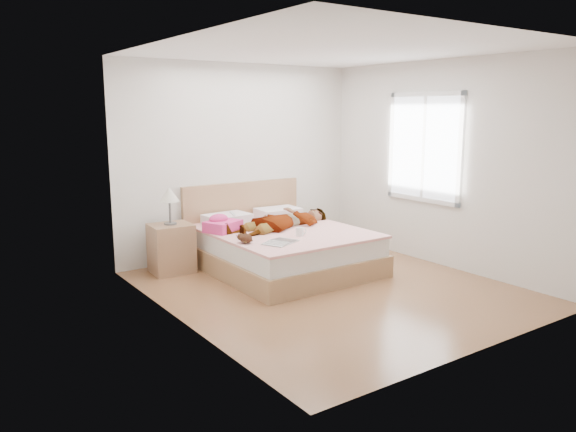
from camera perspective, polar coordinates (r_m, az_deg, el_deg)
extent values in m
plane|color=#4E3218|center=(6.40, 4.39, -7.35)|extent=(4.00, 4.00, 0.00)
imported|color=white|center=(7.17, -0.60, -0.19)|extent=(1.73, 0.92, 0.23)
ellipsoid|color=black|center=(7.27, -6.31, -0.71)|extent=(0.56, 0.61, 0.08)
cube|color=silver|center=(7.24, -5.66, 0.26)|extent=(0.06, 0.09, 0.05)
plane|color=white|center=(6.11, 4.75, 16.50)|extent=(4.00, 4.00, 0.00)
plane|color=silver|center=(7.76, -4.88, 5.67)|extent=(3.60, 0.00, 3.60)
plane|color=silver|center=(4.76, 20.00, 1.81)|extent=(3.60, 0.00, 3.60)
plane|color=silver|center=(5.18, -11.06, 2.94)|extent=(0.00, 4.00, 4.00)
plane|color=beige|center=(7.39, 15.47, 5.06)|extent=(0.00, 4.00, 4.00)
cube|color=white|center=(7.55, 13.67, 6.78)|extent=(0.02, 1.10, 1.30)
cube|color=silver|center=(7.18, 17.14, 6.41)|extent=(0.04, 0.06, 1.42)
cube|color=silver|center=(7.94, 10.52, 7.09)|extent=(0.04, 0.06, 1.42)
cube|color=silver|center=(7.62, 13.44, 1.68)|extent=(0.04, 1.22, 0.06)
cube|color=silver|center=(7.54, 13.90, 11.94)|extent=(0.04, 1.22, 0.06)
cube|color=silver|center=(7.55, 13.65, 6.78)|extent=(0.03, 0.04, 1.30)
cube|color=brown|center=(7.09, -0.46, -4.40)|extent=(1.78, 2.08, 0.26)
cube|color=silver|center=(7.03, -0.47, -2.52)|extent=(1.70, 2.00, 0.22)
cube|color=silver|center=(7.00, -0.47, -1.52)|extent=(1.74, 2.04, 0.03)
cube|color=#87603E|center=(7.84, -4.64, -0.19)|extent=(1.80, 0.07, 1.00)
cube|color=white|center=(7.39, -6.19, -0.31)|extent=(0.61, 0.44, 0.13)
cube|color=white|center=(7.79, -1.03, 0.34)|extent=(0.60, 0.43, 0.13)
cube|color=#E83F7C|center=(6.94, -6.63, -1.02)|extent=(0.50, 0.46, 0.13)
ellipsoid|color=#F94392|center=(6.95, -7.07, -0.28)|extent=(0.25, 0.18, 0.12)
cube|color=silver|center=(6.32, -0.73, -2.69)|extent=(0.47, 0.40, 0.01)
cube|color=white|center=(6.24, -1.25, -2.79)|extent=(0.29, 0.32, 0.02)
cube|color=#2A2A2A|center=(6.41, -0.26, -2.42)|extent=(0.29, 0.32, 0.02)
cylinder|color=silver|center=(6.65, 1.20, -1.61)|extent=(0.11, 0.11, 0.10)
torus|color=white|center=(6.66, 1.59, -1.56)|extent=(0.07, 0.03, 0.07)
cylinder|color=black|center=(6.64, 1.21, -1.26)|extent=(0.10, 0.10, 0.00)
ellipsoid|color=black|center=(6.30, -4.29, -2.30)|extent=(0.17, 0.18, 0.11)
ellipsoid|color=beige|center=(6.29, -4.21, -2.24)|extent=(0.09, 0.09, 0.05)
sphere|color=black|center=(6.35, -4.84, -2.11)|extent=(0.08, 0.08, 0.08)
sphere|color=pink|center=(6.34, -5.20, -1.97)|extent=(0.03, 0.03, 0.03)
sphere|color=#F39EB9|center=(6.39, -4.82, -1.88)|extent=(0.03, 0.03, 0.03)
ellipsoid|color=#321F0E|center=(6.25, -4.35, -2.65)|extent=(0.04, 0.06, 0.03)
ellipsoid|color=black|center=(6.31, -3.77, -2.49)|extent=(0.04, 0.06, 0.03)
cube|color=brown|center=(7.07, -11.76, -3.24)|extent=(0.52, 0.47, 0.60)
cylinder|color=#525252|center=(7.01, -11.86, -0.76)|extent=(0.16, 0.16, 0.02)
cylinder|color=#4E4E4E|center=(6.98, -11.90, 0.48)|extent=(0.03, 0.03, 0.31)
cone|color=beige|center=(6.94, -11.97, 2.17)|extent=(0.26, 0.26, 0.18)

